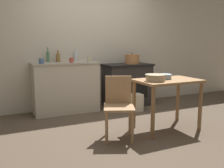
{
  "coord_description": "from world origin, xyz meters",
  "views": [
    {
      "loc": [
        -1.76,
        -3.21,
        1.29
      ],
      "look_at": [
        0.0,
        0.52,
        0.61
      ],
      "focal_mm": 40.0,
      "sensor_mm": 36.0,
      "label": 1
    }
  ],
  "objects": [
    {
      "name": "work_table",
      "position": [
        0.54,
        -0.27,
        0.62
      ],
      "size": [
        0.94,
        0.6,
        0.76
      ],
      "color": "#997047",
      "rests_on": "ground_plane"
    },
    {
      "name": "chair",
      "position": [
        -0.27,
        -0.28,
        0.46
      ],
      "size": [
        0.53,
        0.53,
        0.84
      ],
      "rotation": [
        0.0,
        0.0,
        -0.42
      ],
      "color": "#A87F56",
      "rests_on": "ground_plane"
    },
    {
      "name": "cup_center",
      "position": [
        -0.13,
        1.25,
        0.99
      ],
      "size": [
        0.08,
        0.08,
        0.1
      ],
      "primitive_type": "cylinder",
      "color": "beige",
      "rests_on": "counter_cabinet"
    },
    {
      "name": "mixing_bowl_small",
      "position": [
        0.28,
        -0.32,
        0.81
      ],
      "size": [
        0.29,
        0.29,
        0.09
      ],
      "color": "tan",
      "rests_on": "work_table"
    },
    {
      "name": "counter_cabinet",
      "position": [
        -0.59,
        1.3,
        0.47
      ],
      "size": [
        1.22,
        0.52,
        0.94
      ],
      "color": "beige",
      "rests_on": "ground_plane"
    },
    {
      "name": "stove",
      "position": [
        0.71,
        1.29,
        0.43
      ],
      "size": [
        0.98,
        0.56,
        0.86
      ],
      "color": "#2D2B28",
      "rests_on": "ground_plane"
    },
    {
      "name": "cup_center_left",
      "position": [
        -0.51,
        1.16,
        0.99
      ],
      "size": [
        0.08,
        0.08,
        0.09
      ],
      "primitive_type": "cylinder",
      "color": "#B74C42",
      "rests_on": "counter_cabinet"
    },
    {
      "name": "ground_plane",
      "position": [
        0.0,
        0.0,
        0.0
      ],
      "size": [
        14.0,
        14.0,
        0.0
      ],
      "primitive_type": "plane",
      "color": "brown"
    },
    {
      "name": "mixing_bowl_large",
      "position": [
        0.53,
        -0.2,
        0.8
      ],
      "size": [
        0.22,
        0.22,
        0.07
      ],
      "color": "#93A8B2",
      "rests_on": "work_table"
    },
    {
      "name": "cup_center_right",
      "position": [
        -1.04,
        1.14,
        0.99
      ],
      "size": [
        0.08,
        0.08,
        0.09
      ],
      "primitive_type": "cylinder",
      "color": "#4C6B99",
      "rests_on": "counter_cabinet"
    },
    {
      "name": "bottle_far_left",
      "position": [
        -0.32,
        1.49,
        1.03
      ],
      "size": [
        0.07,
        0.07,
        0.24
      ],
      "color": "silver",
      "rests_on": "counter_cabinet"
    },
    {
      "name": "bottle_left",
      "position": [
        -0.68,
        1.44,
        1.02
      ],
      "size": [
        0.08,
        0.08,
        0.21
      ],
      "color": "olive",
      "rests_on": "counter_cabinet"
    },
    {
      "name": "bottle_mid_left",
      "position": [
        -0.86,
        1.45,
        1.04
      ],
      "size": [
        0.06,
        0.06,
        0.27
      ],
      "color": "#517F5B",
      "rests_on": "counter_cabinet"
    },
    {
      "name": "wall_back",
      "position": [
        0.0,
        1.58,
        1.27
      ],
      "size": [
        8.0,
        0.07,
        2.55
      ],
      "color": "beige",
      "rests_on": "ground_plane"
    },
    {
      "name": "stock_pot",
      "position": [
        0.8,
        1.24,
        0.96
      ],
      "size": [
        0.3,
        0.3,
        0.22
      ],
      "color": "#B77A47",
      "rests_on": "stove"
    },
    {
      "name": "flour_sack",
      "position": [
        0.6,
        0.79,
        0.17
      ],
      "size": [
        0.29,
        0.2,
        0.33
      ],
      "primitive_type": "cube",
      "color": "beige",
      "rests_on": "ground_plane"
    }
  ]
}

